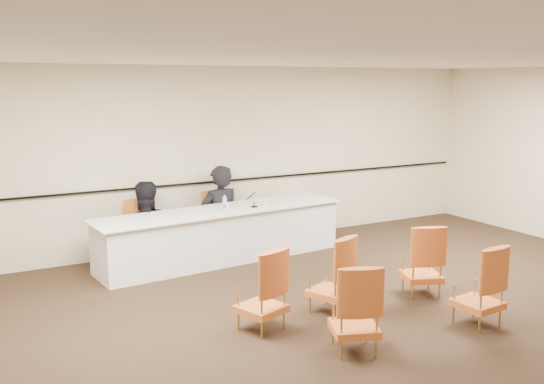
{
  "coord_description": "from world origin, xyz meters",
  "views": [
    {
      "loc": [
        -4.27,
        -5.24,
        2.74
      ],
      "look_at": [
        0.03,
        2.6,
        1.11
      ],
      "focal_mm": 40.0,
      "sensor_mm": 36.0,
      "label": 1
    }
  ],
  "objects": [
    {
      "name": "floor",
      "position": [
        0.0,
        0.0,
        0.0
      ],
      "size": [
        10.0,
        10.0,
        0.0
      ],
      "primitive_type": "plane",
      "color": "black",
      "rests_on": "ground"
    },
    {
      "name": "ceiling",
      "position": [
        0.0,
        0.0,
        3.0
      ],
      "size": [
        10.0,
        10.0,
        0.0
      ],
      "primitive_type": "plane",
      "rotation": [
        3.14,
        0.0,
        0.0
      ],
      "color": "silver",
      "rests_on": "ground"
    },
    {
      "name": "wall_back",
      "position": [
        0.0,
        4.0,
        1.5
      ],
      "size": [
        10.0,
        0.04,
        3.0
      ],
      "primitive_type": "cube",
      "color": "beige",
      "rests_on": "ground"
    },
    {
      "name": "wall_rail",
      "position": [
        0.0,
        3.96,
        1.1
      ],
      "size": [
        9.8,
        0.04,
        0.03
      ],
      "primitive_type": "cube",
      "color": "black",
      "rests_on": "wall_back"
    },
    {
      "name": "panel_table",
      "position": [
        -0.56,
        3.13,
        0.4
      ],
      "size": [
        4.07,
        1.26,
        0.8
      ],
      "primitive_type": null,
      "rotation": [
        0.0,
        0.0,
        0.09
      ],
      "color": "white",
      "rests_on": "ground"
    },
    {
      "name": "panelist_main",
      "position": [
        -0.33,
        3.74,
        0.43
      ],
      "size": [
        0.72,
        0.49,
        1.93
      ],
      "primitive_type": "imported",
      "rotation": [
        0.0,
        0.0,
        3.18
      ],
      "color": "black",
      "rests_on": "ground"
    },
    {
      "name": "panelist_main_chair",
      "position": [
        -0.33,
        3.74,
        0.47
      ],
      "size": [
        0.54,
        0.54,
        0.95
      ],
      "primitive_type": null,
      "rotation": [
        0.0,
        0.0,
        0.09
      ],
      "color": "orange",
      "rests_on": "ground"
    },
    {
      "name": "panelist_second",
      "position": [
        -1.64,
        3.63,
        0.36
      ],
      "size": [
        0.88,
        0.69,
        1.79
      ],
      "primitive_type": "imported",
      "rotation": [
        0.0,
        0.0,
        3.15
      ],
      "color": "black",
      "rests_on": "ground"
    },
    {
      "name": "panelist_second_chair",
      "position": [
        -1.64,
        3.63,
        0.47
      ],
      "size": [
        0.54,
        0.54,
        0.95
      ],
      "primitive_type": null,
      "rotation": [
        0.0,
        0.0,
        0.09
      ],
      "color": "orange",
      "rests_on": "ground"
    },
    {
      "name": "papers",
      "position": [
        0.01,
        3.14,
        0.81
      ],
      "size": [
        0.32,
        0.24,
        0.0
      ],
      "primitive_type": "cube",
      "rotation": [
        0.0,
        0.0,
        -0.08
      ],
      "color": "white",
      "rests_on": "panel_table"
    },
    {
      "name": "microphone",
      "position": [
        -0.05,
        3.04,
        0.94
      ],
      "size": [
        0.16,
        0.22,
        0.28
      ],
      "primitive_type": null,
      "rotation": [
        0.0,
        0.0,
        0.31
      ],
      "color": "black",
      "rests_on": "panel_table"
    },
    {
      "name": "water_bottle",
      "position": [
        -0.52,
        3.1,
        0.92
      ],
      "size": [
        0.08,
        0.08,
        0.22
      ],
      "primitive_type": null,
      "rotation": [
        0.0,
        0.0,
        -0.26
      ],
      "color": "teal",
      "rests_on": "panel_table"
    },
    {
      "name": "drinking_glass",
      "position": [
        -0.49,
        3.1,
        0.85
      ],
      "size": [
        0.07,
        0.07,
        0.1
      ],
      "primitive_type": "cylinder",
      "rotation": [
        0.0,
        0.0,
        -0.09
      ],
      "color": "white",
      "rests_on": "panel_table"
    },
    {
      "name": "coffee_cup",
      "position": [
        0.18,
        3.07,
        0.87
      ],
      "size": [
        0.09,
        0.09,
        0.13
      ],
      "primitive_type": "cylinder",
      "rotation": [
        0.0,
        0.0,
        0.02
      ],
      "color": "silver",
      "rests_on": "panel_table"
    },
    {
      "name": "aud_chair_front_left",
      "position": [
        -1.29,
        0.44,
        0.47
      ],
      "size": [
        0.63,
        0.63,
        0.95
      ],
      "primitive_type": null,
      "rotation": [
        0.0,
        0.0,
        0.33
      ],
      "color": "orange",
      "rests_on": "ground"
    },
    {
      "name": "aud_chair_front_mid",
      "position": [
        -0.31,
        0.51,
        0.47
      ],
      "size": [
        0.65,
        0.65,
        0.95
      ],
      "primitive_type": null,
      "rotation": [
        0.0,
        0.0,
        0.38
      ],
      "color": "orange",
      "rests_on": "ground"
    },
    {
      "name": "aud_chair_front_right",
      "position": [
        1.07,
        0.45,
        0.47
      ],
      "size": [
        0.65,
        0.65,
        0.95
      ],
      "primitive_type": null,
      "rotation": [
        0.0,
        0.0,
        -0.37
      ],
      "color": "orange",
      "rests_on": "ground"
    },
    {
      "name": "aud_chair_back_left",
      "position": [
        -0.71,
        -0.51,
        0.47
      ],
      "size": [
        0.65,
        0.65,
        0.95
      ],
      "primitive_type": null,
      "rotation": [
        0.0,
        0.0,
        -0.37
      ],
      "color": "orange",
      "rests_on": "ground"
    },
    {
      "name": "aud_chair_back_right",
      "position": [
        0.94,
        -0.61,
        0.47
      ],
      "size": [
        0.54,
        0.54,
        0.95
      ],
      "primitive_type": null,
      "rotation": [
        0.0,
        0.0,
        0.08
      ],
      "color": "orange",
      "rests_on": "ground"
    }
  ]
}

